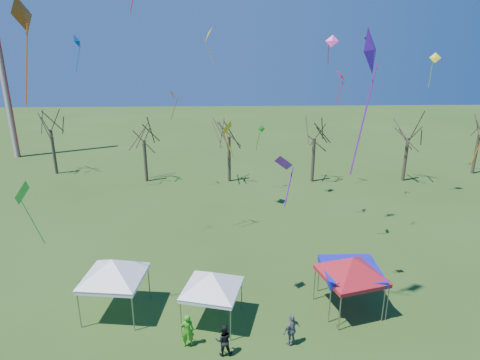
# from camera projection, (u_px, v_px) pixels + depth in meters

# --- Properties ---
(ground) EXTENTS (140.00, 140.00, 0.00)m
(ground) POSITION_uv_depth(u_px,v_px,m) (282.00, 348.00, 20.58)
(ground) COLOR #2C4C18
(ground) RESTS_ON ground
(tree_0) EXTENTS (3.83, 3.83, 8.44)m
(tree_0) POSITION_uv_depth(u_px,v_px,m) (48.00, 113.00, 43.66)
(tree_0) COLOR #3D2D21
(tree_0) RESTS_ON ground
(tree_1) EXTENTS (3.42, 3.42, 7.54)m
(tree_1) POSITION_uv_depth(u_px,v_px,m) (143.00, 125.00, 41.61)
(tree_1) COLOR #3D2D21
(tree_1) RESTS_ON ground
(tree_2) EXTENTS (3.71, 3.71, 8.18)m
(tree_2) POSITION_uv_depth(u_px,v_px,m) (229.00, 120.00, 41.43)
(tree_2) COLOR #3D2D21
(tree_2) RESTS_ON ground
(tree_3) EXTENTS (3.59, 3.59, 7.91)m
(tree_3) POSITION_uv_depth(u_px,v_px,m) (315.00, 122.00, 41.43)
(tree_3) COLOR #3D2D21
(tree_3) RESTS_ON ground
(tree_4) EXTENTS (3.58, 3.58, 7.89)m
(tree_4) POSITION_uv_depth(u_px,v_px,m) (410.00, 122.00, 41.67)
(tree_4) COLOR #3D2D21
(tree_4) RESTS_ON ground
(tent_white_west) EXTENTS (4.22, 4.22, 3.75)m
(tent_white_west) POSITION_uv_depth(u_px,v_px,m) (112.00, 263.00, 22.24)
(tent_white_west) COLOR gray
(tent_white_west) RESTS_ON ground
(tent_white_mid) EXTENTS (3.74, 3.74, 3.40)m
(tent_white_mid) POSITION_uv_depth(u_px,v_px,m) (212.00, 276.00, 21.63)
(tent_white_mid) COLOR gray
(tent_white_mid) RESTS_ON ground
(tent_red) EXTENTS (4.08, 4.08, 3.73)m
(tent_red) POSITION_uv_depth(u_px,v_px,m) (353.00, 261.00, 22.49)
(tent_red) COLOR gray
(tent_red) RESTS_ON ground
(tent_blue) EXTENTS (3.02, 3.02, 2.37)m
(tent_blue) POSITION_uv_depth(u_px,v_px,m) (351.00, 271.00, 23.11)
(tent_blue) COLOR gray
(tent_blue) RESTS_ON ground
(person_green) EXTENTS (0.71, 0.53, 1.76)m
(person_green) POSITION_uv_depth(u_px,v_px,m) (187.00, 330.00, 20.50)
(person_green) COLOR green
(person_green) RESTS_ON ground
(person_grey) EXTENTS (1.05, 0.89, 1.69)m
(person_grey) POSITION_uv_depth(u_px,v_px,m) (292.00, 330.00, 20.59)
(person_grey) COLOR slate
(person_grey) RESTS_ON ground
(person_dark) EXTENTS (0.82, 0.66, 1.63)m
(person_dark) POSITION_uv_depth(u_px,v_px,m) (224.00, 340.00, 19.96)
(person_dark) COLOR black
(person_dark) RESTS_ON ground
(kite_8) EXTENTS (0.70, 1.55, 4.48)m
(kite_8) POSITION_uv_depth(u_px,v_px,m) (23.00, 15.00, 17.65)
(kite_8) COLOR #D9540B
(kite_8) RESTS_ON ground
(kite_22) EXTENTS (0.87, 0.75, 2.50)m
(kite_22) POSITION_uv_depth(u_px,v_px,m) (261.00, 130.00, 39.10)
(kite_22) COLOR #1EA018
(kite_22) RESTS_ON ground
(kite_2) EXTENTS (0.66, 1.25, 3.04)m
(kite_2) POSITION_uv_depth(u_px,v_px,m) (78.00, 41.00, 36.03)
(kite_2) COLOR blue
(kite_2) RESTS_ON ground
(kite_13) EXTENTS (0.88, 1.13, 2.71)m
(kite_13) POSITION_uv_depth(u_px,v_px,m) (173.00, 94.00, 38.38)
(kite_13) COLOR red
(kite_13) RESTS_ON ground
(kite_18) EXTENTS (0.87, 1.01, 2.16)m
(kite_18) POSITION_uv_depth(u_px,v_px,m) (342.00, 76.00, 26.43)
(kite_18) COLOR red
(kite_18) RESTS_ON ground
(kite_25) EXTENTS (0.71, 0.53, 1.40)m
(kite_25) POSITION_uv_depth(u_px,v_px,m) (332.00, 42.00, 19.89)
(kite_25) COLOR #E833A1
(kite_25) RESTS_ON ground
(kite_11) EXTENTS (0.73, 1.22, 2.64)m
(kite_11) POSITION_uv_depth(u_px,v_px,m) (208.00, 34.00, 30.91)
(kite_11) COLOR orange
(kite_11) RESTS_ON ground
(kite_27) EXTENTS (1.10, 1.06, 2.27)m
(kite_27) POSITION_uv_depth(u_px,v_px,m) (284.00, 163.00, 18.06)
(kite_27) COLOR #6617A4
(kite_27) RESTS_ON ground
(kite_12) EXTENTS (1.02, 0.74, 2.87)m
(kite_12) POSITION_uv_depth(u_px,v_px,m) (435.00, 59.00, 35.06)
(kite_12) COLOR yellow
(kite_12) RESTS_ON ground
(kite_5) EXTENTS (1.00, 1.29, 4.29)m
(kite_5) POSITION_uv_depth(u_px,v_px,m) (372.00, 52.00, 11.92)
(kite_5) COLOR purple
(kite_5) RESTS_ON ground
(kite_14) EXTENTS (1.10, 1.58, 4.04)m
(kite_14) POSITION_uv_depth(u_px,v_px,m) (21.00, 193.00, 22.77)
(kite_14) COLOR green
(kite_14) RESTS_ON ground
(kite_19) EXTENTS (0.76, 0.56, 2.03)m
(kite_19) POSITION_uv_depth(u_px,v_px,m) (368.00, 39.00, 33.19)
(kite_19) COLOR #5119AF
(kite_19) RESTS_ON ground
(kite_1) EXTENTS (0.80, 0.98, 1.98)m
(kite_1) POSITION_uv_depth(u_px,v_px,m) (227.00, 128.00, 20.50)
(kite_1) COLOR orange
(kite_1) RESTS_ON ground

